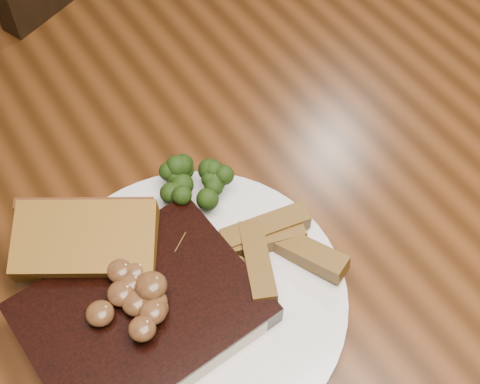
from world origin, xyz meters
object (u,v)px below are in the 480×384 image
object	(u,v)px
dining_table	(242,273)
plate	(193,301)
chair_far	(99,78)
potato_wedges	(261,252)
garlic_bread	(91,253)
steak	(142,314)

from	to	relation	value
dining_table	plate	bearing A→B (deg)	-150.82
chair_far	plate	distance (m)	0.67
chair_far	potato_wedges	distance (m)	0.67
dining_table	potato_wedges	world-z (taller)	potato_wedges
chair_far	garlic_bread	size ratio (longest dim) A/B	7.08
potato_wedges	steak	bearing A→B (deg)	178.19
dining_table	plate	distance (m)	0.13
steak	garlic_bread	size ratio (longest dim) A/B	1.54
dining_table	plate	size ratio (longest dim) A/B	6.09
dining_table	chair_far	bearing A→B (deg)	83.58
steak	garlic_bread	xyz separation A→B (m)	(-0.01, 0.08, -0.00)
chair_far	plate	size ratio (longest dim) A/B	3.18
steak	garlic_bread	distance (m)	0.08
plate	steak	size ratio (longest dim) A/B	1.44
plate	potato_wedges	world-z (taller)	potato_wedges
dining_table	potato_wedges	distance (m)	0.13
chair_far	steak	xyz separation A→B (m)	(-0.18, -0.58, 0.32)
plate	dining_table	bearing A→B (deg)	29.18
plate	steak	xyz separation A→B (m)	(-0.04, 0.00, 0.02)
dining_table	garlic_bread	bearing A→B (deg)	165.61
steak	garlic_bread	bearing A→B (deg)	94.16
steak	potato_wedges	distance (m)	0.11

